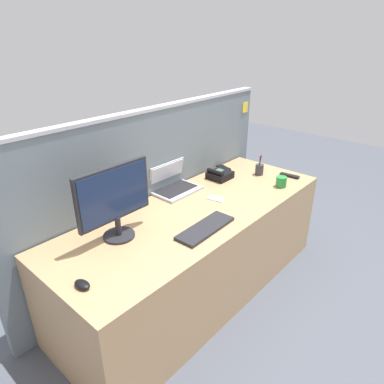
# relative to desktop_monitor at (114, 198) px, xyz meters

# --- Properties ---
(ground_plane) EXTENTS (10.00, 10.00, 0.00)m
(ground_plane) POSITION_rel_desktop_monitor_xyz_m (0.61, -0.13, -0.99)
(ground_plane) COLOR #4C515B
(desk) EXTENTS (2.28, 0.83, 0.73)m
(desk) POSITION_rel_desktop_monitor_xyz_m (0.61, -0.13, -0.63)
(desk) COLOR tan
(desk) RESTS_ON ground_plane
(cubicle_divider) EXTENTS (2.57, 0.08, 1.40)m
(cubicle_divider) POSITION_rel_desktop_monitor_xyz_m (0.61, 0.32, -0.29)
(cubicle_divider) COLOR slate
(cubicle_divider) RESTS_ON ground_plane
(desktop_monitor) EXTENTS (0.51, 0.20, 0.47)m
(desktop_monitor) POSITION_rel_desktop_monitor_xyz_m (0.00, 0.00, 0.00)
(desktop_monitor) COLOR #232328
(desktop_monitor) RESTS_ON desk
(laptop) EXTENTS (0.37, 0.27, 0.22)m
(laptop) POSITION_rel_desktop_monitor_xyz_m (0.72, 0.23, -0.22)
(laptop) COLOR #B2B5BC
(laptop) RESTS_ON desk
(desk_phone) EXTENTS (0.19, 0.18, 0.10)m
(desk_phone) POSITION_rel_desktop_monitor_xyz_m (1.17, 0.09, -0.23)
(desk_phone) COLOR black
(desk_phone) RESTS_ON desk
(keyboard_main) EXTENTS (0.45, 0.17, 0.02)m
(keyboard_main) POSITION_rel_desktop_monitor_xyz_m (0.43, -0.36, -0.26)
(keyboard_main) COLOR #232328
(keyboard_main) RESTS_ON desk
(computer_mouse_right_hand) EXTENTS (0.07, 0.10, 0.03)m
(computer_mouse_right_hand) POSITION_rel_desktop_monitor_xyz_m (-0.42, -0.25, -0.25)
(computer_mouse_right_hand) COLOR black
(computer_mouse_right_hand) RESTS_ON desk
(pen_cup) EXTENTS (0.07, 0.07, 0.19)m
(pen_cup) POSITION_rel_desktop_monitor_xyz_m (1.48, -0.12, -0.22)
(pen_cup) COLOR #333338
(pen_cup) RESTS_ON desk
(cell_phone_black_slab) EXTENTS (0.11, 0.15, 0.01)m
(cell_phone_black_slab) POSITION_rel_desktop_monitor_xyz_m (1.39, 0.21, -0.26)
(cell_phone_black_slab) COLOR black
(cell_phone_black_slab) RESTS_ON desk
(cell_phone_white_slab) EXTENTS (0.09, 0.14, 0.01)m
(cell_phone_white_slab) POSITION_rel_desktop_monitor_xyz_m (0.82, -0.14, -0.26)
(cell_phone_white_slab) COLOR silver
(cell_phone_white_slab) RESTS_ON desk
(tv_remote) EXTENTS (0.06, 0.17, 0.02)m
(tv_remote) POSITION_rel_desktop_monitor_xyz_m (1.61, -0.35, -0.26)
(tv_remote) COLOR black
(tv_remote) RESTS_ON desk
(coffee_mug) EXTENTS (0.13, 0.09, 0.09)m
(coffee_mug) POSITION_rel_desktop_monitor_xyz_m (1.37, -0.40, -0.22)
(coffee_mug) COLOR #238438
(coffee_mug) RESTS_ON desk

